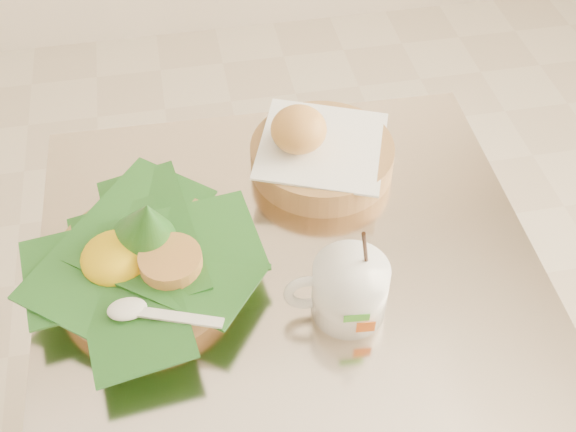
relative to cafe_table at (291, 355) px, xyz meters
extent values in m
cylinder|color=gray|center=(0.00, 0.00, -0.16)|extent=(0.07, 0.07, 0.69)
cube|color=beige|center=(0.00, 0.00, 0.21)|extent=(0.72, 0.72, 0.03)
cylinder|color=#A87448|center=(-0.20, 0.03, 0.24)|extent=(0.25, 0.25, 0.04)
cone|color=#244F16|center=(-0.19, 0.04, 0.32)|extent=(0.14, 0.15, 0.13)
ellipsoid|color=yellow|center=(-0.23, 0.03, 0.27)|extent=(0.09, 0.09, 0.05)
cylinder|color=#CC9347|center=(-0.16, 0.00, 0.28)|extent=(0.08, 0.08, 0.02)
cylinder|color=#A87448|center=(0.09, 0.20, 0.24)|extent=(0.22, 0.22, 0.04)
cube|color=white|center=(0.09, 0.20, 0.27)|extent=(0.24, 0.24, 0.01)
ellipsoid|color=#B47229|center=(0.05, 0.20, 0.30)|extent=(0.09, 0.09, 0.07)
cylinder|color=white|center=(0.06, -0.08, 0.26)|extent=(0.10, 0.10, 0.09)
torus|color=white|center=(0.01, -0.07, 0.27)|extent=(0.06, 0.02, 0.06)
cylinder|color=#4B2B15|center=(0.06, -0.08, 0.30)|extent=(0.09, 0.09, 0.01)
cylinder|color=black|center=(0.08, -0.08, 0.33)|extent=(0.03, 0.04, 0.13)
cube|color=green|center=(0.06, -0.13, 0.27)|extent=(0.03, 0.00, 0.01)
cube|color=orange|center=(0.07, -0.13, 0.25)|extent=(0.02, 0.00, 0.02)
camera|label=1|loc=(-0.12, -0.62, 1.01)|focal=45.00mm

